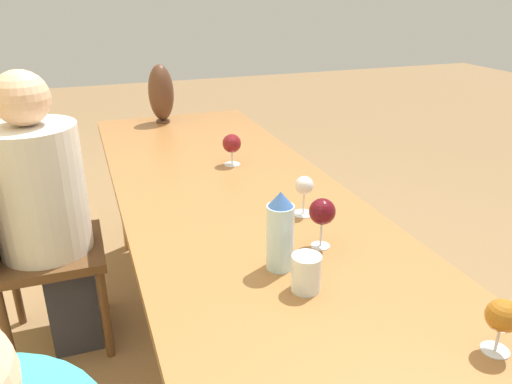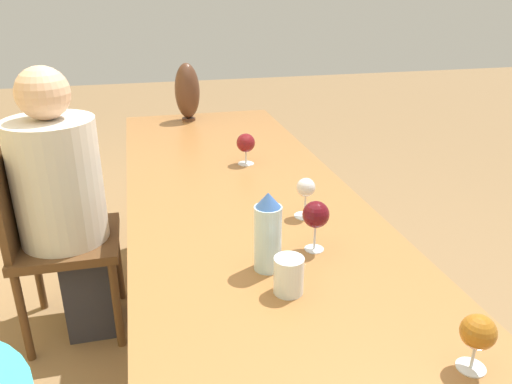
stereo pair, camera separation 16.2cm
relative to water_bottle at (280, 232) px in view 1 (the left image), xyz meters
name	(u,v)px [view 1 (the left image)]	position (x,y,z in m)	size (l,w,h in m)	color
dining_table	(263,246)	(0.24, -0.04, -0.18)	(3.14, 0.84, 0.78)	#936033
water_bottle	(280,232)	(0.00, 0.00, 0.00)	(0.08, 0.08, 0.23)	silver
water_tumbler	(306,273)	(-0.12, -0.02, -0.06)	(0.08, 0.08, 0.10)	silver
vase	(161,93)	(1.66, 0.03, 0.06)	(0.14, 0.14, 0.32)	#4C2D1E
wine_glass_0	(322,212)	(0.07, -0.16, 0.00)	(0.08, 0.08, 0.15)	silver
wine_glass_1	(232,144)	(0.86, -0.13, -0.02)	(0.08, 0.08, 0.14)	silver
wine_glass_2	(304,187)	(0.29, -0.21, -0.01)	(0.07, 0.07, 0.14)	silver
wine_glass_3	(503,317)	(-0.47, -0.31, -0.02)	(0.07, 0.07, 0.13)	silver
chair_far	(31,247)	(0.94, 0.73, -0.40)	(0.44, 0.44, 0.88)	brown
person_far	(46,210)	(0.94, 0.65, -0.24)	(0.37, 0.37, 1.22)	#2D2D38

